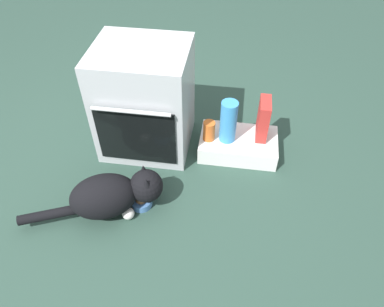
{
  "coord_description": "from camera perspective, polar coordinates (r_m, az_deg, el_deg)",
  "views": [
    {
      "loc": [
        0.61,
        -1.41,
        1.77
      ],
      "look_at": [
        0.39,
        0.1,
        0.25
      ],
      "focal_mm": 33.55,
      "sensor_mm": 36.0,
      "label": 1
    }
  ],
  "objects": [
    {
      "name": "sauce_jar",
      "position": [
        2.39,
        2.72,
        3.63
      ],
      "size": [
        0.08,
        0.08,
        0.14
      ],
      "primitive_type": "cylinder",
      "color": "#D16023",
      "rests_on": "pantry_cabinet"
    },
    {
      "name": "cereal_box",
      "position": [
        2.42,
        11.25,
        5.4
      ],
      "size": [
        0.07,
        0.18,
        0.28
      ],
      "primitive_type": "cube",
      "color": "#B72D28",
      "rests_on": "pantry_cabinet"
    },
    {
      "name": "oven",
      "position": [
        2.4,
        -7.52,
        8.4
      ],
      "size": [
        0.59,
        0.56,
        0.73
      ],
      "color": "#B7BABF",
      "rests_on": "ground"
    },
    {
      "name": "food_bowl",
      "position": [
        2.22,
        -8.05,
        -7.61
      ],
      "size": [
        0.13,
        0.13,
        0.07
      ],
      "color": "#4C7AB7",
      "rests_on": "ground"
    },
    {
      "name": "ground",
      "position": [
        2.35,
        -9.83,
        -5.17
      ],
      "size": [
        8.0,
        8.0,
        0.0
      ],
      "primitive_type": "plane",
      "color": "#284238"
    },
    {
      "name": "water_bottle",
      "position": [
        2.35,
        5.8,
        5.07
      ],
      "size": [
        0.11,
        0.11,
        0.3
      ],
      "primitive_type": "cylinder",
      "color": "#388CD1",
      "rests_on": "pantry_cabinet"
    },
    {
      "name": "pantry_cabinet",
      "position": [
        2.51,
        7.34,
        1.42
      ],
      "size": [
        0.53,
        0.33,
        0.13
      ],
      "primitive_type": "cube",
      "color": "white",
      "rests_on": "ground"
    },
    {
      "name": "cat",
      "position": [
        2.13,
        -12.52,
        -6.37
      ],
      "size": [
        0.79,
        0.41,
        0.28
      ],
      "rotation": [
        0.0,
        0.0,
        0.4
      ],
      "color": "black",
      "rests_on": "ground"
    }
  ]
}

